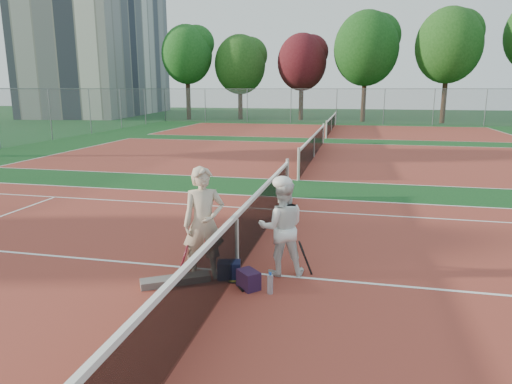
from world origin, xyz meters
The scene contains 23 objects.
ground centered at (0.00, 0.00, 0.00)m, with size 130.00×130.00×0.00m, color #113E18.
court_main centered at (0.00, 0.00, 0.00)m, with size 23.77×10.97×0.01m, color maroon.
court_far_a centered at (0.00, 13.50, 0.00)m, with size 23.77×10.97×0.01m, color maroon.
court_far_b centered at (0.00, 27.00, 0.00)m, with size 23.77×10.97×0.01m, color maroon.
net_main centered at (0.00, 0.00, 0.51)m, with size 0.10×10.98×1.02m, color black, non-canonical shape.
net_far_a centered at (0.00, 13.50, 0.51)m, with size 0.10×10.98×1.02m, color black, non-canonical shape.
net_far_b centered at (0.00, 27.00, 0.51)m, with size 0.10×10.98×1.02m, color black, non-canonical shape.
fence_back centered at (0.00, 34.00, 1.50)m, with size 32.00×0.06×3.00m, color slate, non-canonical shape.
apartment_block centered at (-28.00, 44.00, 7.50)m, with size 10.00×22.00×15.00m, color beige.
player_a centered at (-0.45, -0.31, 0.91)m, with size 0.66×0.43×1.81m, color #C5B399.
player_b centered at (0.72, 0.13, 0.79)m, with size 0.77×0.60×1.58m, color white.
racket_red centered at (-0.71, -0.52, 0.29)m, with size 0.21×0.27×0.58m, color maroon, non-canonical shape.
racket_black_held centered at (1.06, 0.14, 0.28)m, with size 0.25×0.27×0.57m, color black, non-canonical shape.
racket_spare centered at (0.01, -0.34, 0.01)m, with size 0.60×0.27×0.03m, color black, non-canonical shape.
sports_bag_navy centered at (-0.06, -0.27, 0.14)m, with size 0.36×0.25×0.29m, color #101532.
sports_bag_purple centered at (0.33, -0.57, 0.14)m, with size 0.35×0.24×0.29m, color #24102D.
net_cover_canvas centered at (-0.83, -0.65, 0.06)m, with size 1.07×0.25×0.11m, color #5F5A56.
water_bottle centered at (0.69, -0.69, 0.15)m, with size 0.09×0.09×0.30m, color #ACC6DA.
tree_back_0 centered at (-14.69, 36.80, 6.23)m, with size 4.91×4.91×9.08m.
tree_back_1 centered at (-9.68, 38.05, 5.30)m, with size 4.98×4.98×8.19m.
tree_back_maroon centered at (-3.60, 38.11, 5.46)m, with size 4.67×4.67×8.17m.
tree_back_3 centered at (2.30, 37.36, 6.54)m, with size 5.81×5.81×9.90m.
tree_back_4 centered at (9.22, 36.84, 6.62)m, with size 5.60×5.60×9.86m.
Camera 1 is at (1.84, -6.88, 2.98)m, focal length 32.00 mm.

